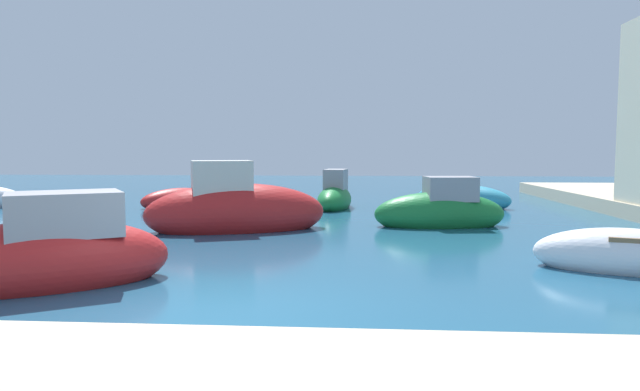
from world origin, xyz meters
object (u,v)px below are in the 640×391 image
(moored_boat_4, at_px, (179,200))
(moored_boat_8, at_px, (48,256))
(moored_boat_1, at_px, (441,211))
(moored_boat_0, at_px, (235,210))
(moored_boat_6, at_px, (626,256))
(moored_boat_7, at_px, (462,199))
(moored_boat_3, at_px, (335,197))

(moored_boat_4, bearing_deg, moored_boat_8, 46.99)
(moored_boat_1, bearing_deg, moored_boat_8, 39.94)
(moored_boat_1, height_order, moored_boat_4, moored_boat_1)
(moored_boat_0, relative_size, moored_boat_6, 1.57)
(moored_boat_0, relative_size, moored_boat_7, 1.35)
(moored_boat_1, distance_m, moored_boat_7, 5.80)
(moored_boat_1, distance_m, moored_boat_8, 10.31)
(moored_boat_3, distance_m, moored_boat_6, 11.88)
(moored_boat_1, distance_m, moored_boat_4, 10.41)
(moored_boat_0, xyz_separation_m, moored_boat_8, (-1.55, -6.28, -0.06))
(moored_boat_3, height_order, moored_boat_4, moored_boat_3)
(moored_boat_0, height_order, moored_boat_4, moored_boat_0)
(moored_boat_8, bearing_deg, moored_boat_3, -139.44)
(moored_boat_0, bearing_deg, moored_boat_3, 48.37)
(moored_boat_0, xyz_separation_m, moored_boat_3, (2.39, 5.95, -0.13))
(moored_boat_6, distance_m, moored_boat_8, 9.70)
(moored_boat_1, xyz_separation_m, moored_boat_7, (1.60, 5.58, -0.13))
(moored_boat_3, relative_size, moored_boat_4, 1.05)
(moored_boat_0, height_order, moored_boat_8, moored_boat_0)
(moored_boat_3, relative_size, moored_boat_7, 0.88)
(moored_boat_0, distance_m, moored_boat_3, 6.41)
(moored_boat_4, bearing_deg, moored_boat_0, 67.96)
(moored_boat_1, height_order, moored_boat_6, moored_boat_1)
(moored_boat_0, relative_size, moored_boat_4, 1.63)
(moored_boat_0, distance_m, moored_boat_6, 9.19)
(moored_boat_6, bearing_deg, moored_boat_7, 114.04)
(moored_boat_3, bearing_deg, moored_boat_7, 105.90)
(moored_boat_3, bearing_deg, moored_boat_4, -85.27)
(moored_boat_4, distance_m, moored_boat_7, 10.77)
(moored_boat_8, bearing_deg, moored_boat_1, -165.35)
(moored_boat_1, bearing_deg, moored_boat_3, -62.58)
(moored_boat_1, xyz_separation_m, moored_boat_6, (2.40, -5.69, -0.16))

